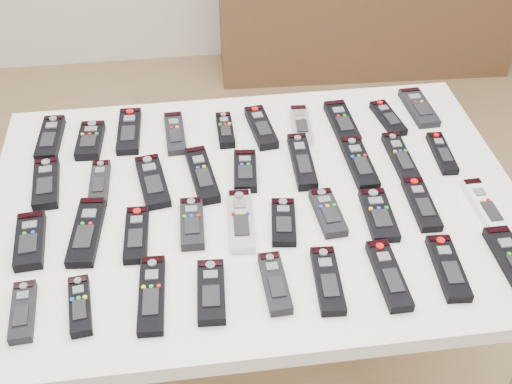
{
  "coord_description": "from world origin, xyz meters",
  "views": [
    {
      "loc": [
        -0.27,
        -1.22,
        1.79
      ],
      "look_at": [
        -0.12,
        -0.11,
        0.8
      ],
      "focal_mm": 45.0,
      "sensor_mm": 36.0,
      "label": 1
    }
  ],
  "objects": [
    {
      "name": "remote_34",
      "position": [
        -0.01,
        -0.38,
        0.79
      ],
      "size": [
        0.06,
        0.18,
        0.02
      ],
      "primitive_type": "cube",
      "rotation": [
        0.0,
        0.0,
        -0.06
      ],
      "color": "black",
      "rests_on": "table"
    },
    {
      "name": "remote_2",
      "position": [
        -0.42,
        0.19,
        0.79
      ],
      "size": [
        0.06,
        0.19,
        0.02
      ],
      "primitive_type": "cube",
      "rotation": [
        0.0,
        0.0,
        -0.03
      ],
      "color": "black",
      "rests_on": "table"
    },
    {
      "name": "remote_29",
      "position": [
        -0.62,
        -0.39,
        0.79
      ],
      "size": [
        0.05,
        0.15,
        0.02
      ],
      "primitive_type": "cube",
      "rotation": [
        0.0,
        0.0,
        0.06
      ],
      "color": "black",
      "rests_on": "table"
    },
    {
      "name": "remote_6",
      "position": [
        0.03,
        0.16,
        0.79
      ],
      "size": [
        0.06,
        0.16,
        0.02
      ],
      "primitive_type": "cube",
      "rotation": [
        0.0,
        0.0,
        -0.08
      ],
      "color": "#B7B7BC",
      "rests_on": "table"
    },
    {
      "name": "remote_35",
      "position": [
        0.11,
        -0.39,
        0.79
      ],
      "size": [
        0.05,
        0.18,
        0.02
      ],
      "primitive_type": "cube",
      "rotation": [
        0.0,
        0.0,
        0.02
      ],
      "color": "black",
      "rests_on": "table"
    },
    {
      "name": "remote_30",
      "position": [
        -0.51,
        -0.39,
        0.79
      ],
      "size": [
        0.06,
        0.15,
        0.02
      ],
      "primitive_type": "cube",
      "rotation": [
        0.0,
        0.0,
        0.11
      ],
      "color": "black",
      "rests_on": "table"
    },
    {
      "name": "remote_1",
      "position": [
        -0.52,
        0.16,
        0.79
      ],
      "size": [
        0.07,
        0.15,
        0.02
      ],
      "primitive_type": "cube",
      "rotation": [
        0.0,
        0.0,
        -0.07
      ],
      "color": "black",
      "rests_on": "table"
    },
    {
      "name": "remote_20",
      "position": [
        -0.51,
        -0.18,
        0.79
      ],
      "size": [
        0.08,
        0.21,
        0.02
      ],
      "primitive_type": "cube",
      "rotation": [
        0.0,
        0.0,
        -0.1
      ],
      "color": "black",
      "rests_on": "table"
    },
    {
      "name": "remote_17",
      "position": [
        0.26,
        -0.01,
        0.79
      ],
      "size": [
        0.05,
        0.19,
        0.02
      ],
      "primitive_type": "cube",
      "rotation": [
        0.0,
        0.0,
        0.0
      ],
      "color": "black",
      "rests_on": "table"
    },
    {
      "name": "remote_18",
      "position": [
        0.37,
        -0.01,
        0.79
      ],
      "size": [
        0.05,
        0.16,
        0.02
      ],
      "primitive_type": "cube",
      "rotation": [
        0.0,
        0.0,
        -0.06
      ],
      "color": "black",
      "rests_on": "table"
    },
    {
      "name": "remote_3",
      "position": [
        -0.3,
        0.17,
        0.79
      ],
      "size": [
        0.05,
        0.18,
        0.02
      ],
      "primitive_type": "cube",
      "rotation": [
        0.0,
        0.0,
        0.03
      ],
      "color": "black",
      "rests_on": "table"
    },
    {
      "name": "remote_36",
      "position": [
        0.24,
        -0.38,
        0.79
      ],
      "size": [
        0.06,
        0.18,
        0.02
      ],
      "primitive_type": "cube",
      "rotation": [
        0.0,
        0.0,
        -0.07
      ],
      "color": "black",
      "rests_on": "table"
    },
    {
      "name": "table",
      "position": [
        -0.12,
        -0.11,
        0.72
      ],
      "size": [
        1.25,
        0.88,
        0.78
      ],
      "color": "white",
      "rests_on": "ground"
    },
    {
      "name": "remote_31",
      "position": [
        -0.37,
        -0.38,
        0.79
      ],
      "size": [
        0.06,
        0.2,
        0.02
      ],
      "primitive_type": "cube",
      "rotation": [
        0.0,
        0.0,
        -0.04
      ],
      "color": "black",
      "rests_on": "table"
    },
    {
      "name": "remote_15",
      "position": [
        0.01,
        0.0,
        0.79
      ],
      "size": [
        0.06,
        0.21,
        0.02
      ],
      "primitive_type": "cube",
      "rotation": [
        0.0,
        0.0,
        -0.03
      ],
      "color": "black",
      "rests_on": "table"
    },
    {
      "name": "remote_25",
      "position": [
        0.03,
        -0.19,
        0.79
      ],
      "size": [
        0.06,
        0.15,
        0.02
      ],
      "primitive_type": "cube",
      "rotation": [
        0.0,
        0.0,
        0.07
      ],
      "color": "black",
      "rests_on": "table"
    },
    {
      "name": "remote_13",
      "position": [
        -0.24,
        -0.02,
        0.79
      ],
      "size": [
        0.08,
        0.2,
        0.02
      ],
      "primitive_type": "cube",
      "rotation": [
        0.0,
        0.0,
        0.12
      ],
      "color": "black",
      "rests_on": "table"
    },
    {
      "name": "remote_24",
      "position": [
        -0.07,
        -0.2,
        0.79
      ],
      "size": [
        0.07,
        0.15,
        0.02
      ],
      "primitive_type": "cube",
      "rotation": [
        0.0,
        0.0,
        -0.14
      ],
      "color": "black",
      "rests_on": "table"
    },
    {
      "name": "remote_9",
      "position": [
        0.37,
        0.2,
        0.79
      ],
      "size": [
        0.07,
        0.18,
        0.02
      ],
      "primitive_type": "cube",
      "rotation": [
        0.0,
        0.0,
        0.04
      ],
      "color": "black",
      "rests_on": "table"
    },
    {
      "name": "remote_10",
      "position": [
        -0.62,
        0.0,
        0.79
      ],
      "size": [
        0.07,
        0.18,
        0.02
      ],
      "primitive_type": "cube",
      "rotation": [
        0.0,
        0.0,
        0.08
      ],
      "color": "black",
      "rests_on": "table"
    },
    {
      "name": "remote_28",
      "position": [
        0.39,
        -0.22,
        0.79
      ],
      "size": [
        0.05,
        0.19,
        0.02
      ],
      "primitive_type": "cube",
      "rotation": [
        0.0,
        0.0,
        0.02
      ],
      "color": "silver",
      "rests_on": "table"
    },
    {
      "name": "remote_0",
      "position": [
        -0.63,
        0.19,
        0.79
      ],
      "size": [
        0.06,
        0.18,
        0.02
      ],
      "primitive_type": "cube",
      "rotation": [
        0.0,
        0.0,
        -0.05
      ],
      "color": "black",
      "rests_on": "table"
    },
    {
      "name": "remote_23",
      "position": [
        -0.17,
        -0.19,
        0.79
      ],
      "size": [
        0.07,
        0.19,
        0.02
      ],
      "primitive_type": "cube",
      "rotation": [
        0.0,
        0.0,
        -0.06
      ],
      "color": "#B7B7BC",
      "rests_on": "table"
    },
    {
      "name": "remote_26",
      "position": [
        0.14,
        -0.21,
        0.79
      ],
      "size": [
        0.07,
        0.16,
        0.02
      ],
      "primitive_type": "cube",
      "rotation": [
        0.0,
        0.0,
        -0.04
      ],
      "color": "black",
      "rests_on": "table"
    },
    {
      "name": "remote_8",
      "position": [
        0.27,
        0.16,
        0.79
      ],
      "size": [
        0.07,
        0.16,
        0.02
      ],
      "primitive_type": "cube",
      "rotation": [
        0.0,
        0.0,
        0.14
      ],
      "color": "black",
      "rests_on": "table"
    },
    {
      "name": "remote_32",
      "position": [
        -0.25,
        -0.38,
        0.79
      ],
      "size": [
        0.06,
        0.16,
        0.02
      ],
      "primitive_type": "cube",
      "rotation": [
        0.0,
        0.0,
        -0.06
      ],
      "color": "black",
      "rests_on": "table"
    },
    {
      "name": "remote_27",
      "position": [
        0.25,
        -0.19,
        0.79
      ],
      "size": [
        0.06,
        0.17,
        0.02
      ],
      "primitive_type": "cube",
      "rotation": [
        0.0,
        0.0,
        -0.03
      ],
      "color": "black",
      "rests_on": "table"
    },
    {
      "name": "remote_11",
      "position": [
        -0.49,
        -0.01,
        0.79
      ],
      "size": [
        0.05,
        0.15,
        0.02
      ],
      "primitive_type": "cube",
      "rotation": [
        0.0,
        0.0,
        -0.02
      ],
      "color": "black",
      "rests_on": "table"
    },
    {
      "name": "remote_33",
      "position": [
        -0.12,
        -0.38,
        0.79
      ],
      "size": [
        0.05,
        0.16,
        0.02
      ],
      "primitive_type": "cube",
      "rotation": [
        0.0,
        0.0,
        0.03
      ],
      "color": "black",
      "rests_on": "table"
    },
    {
      "name": "ground",
      "position": [
        0.0,
        0.0,
        0.0
      ],
      "size": [
        4.0,
        4.0,
        0.0
      ],
      "primitive_type": "plane",
      "color": "#94744B",
      "rests_on": "ground"
    },
    {
      "name": "remote_22",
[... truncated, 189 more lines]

